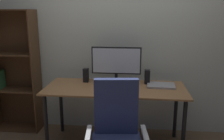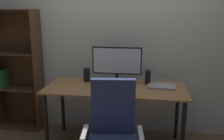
{
  "view_description": "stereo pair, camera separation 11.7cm",
  "coord_description": "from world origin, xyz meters",
  "px_view_note": "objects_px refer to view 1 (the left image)",
  "views": [
    {
      "loc": [
        0.23,
        -2.62,
        1.59
      ],
      "look_at": [
        -0.04,
        0.01,
        0.94
      ],
      "focal_mm": 38.25,
      "sensor_mm": 36.0,
      "label": 1
    },
    {
      "loc": [
        0.35,
        -2.61,
        1.59
      ],
      "look_at": [
        -0.04,
        0.01,
        0.94
      ],
      "focal_mm": 38.25,
      "sensor_mm": 36.0,
      "label": 2
    }
  ],
  "objects_px": {
    "desk": "(115,94)",
    "mouse": "(130,91)",
    "keyboard": "(111,90)",
    "laptop": "(161,85)",
    "speaker_right": "(147,77)",
    "monitor": "(116,62)",
    "speaker_left": "(86,75)",
    "coffee_mug": "(127,83)",
    "bookshelf": "(14,72)"
  },
  "relations": [
    {
      "from": "monitor",
      "to": "mouse",
      "type": "distance_m",
      "value": 0.46
    },
    {
      "from": "speaker_left",
      "to": "keyboard",
      "type": "bearing_deg",
      "value": -43.23
    },
    {
      "from": "desk",
      "to": "mouse",
      "type": "height_order",
      "value": "mouse"
    },
    {
      "from": "keyboard",
      "to": "mouse",
      "type": "relative_size",
      "value": 3.02
    },
    {
      "from": "mouse",
      "to": "speaker_left",
      "type": "relative_size",
      "value": 0.56
    },
    {
      "from": "monitor",
      "to": "keyboard",
      "type": "xyz_separation_m",
      "value": [
        -0.03,
        -0.34,
        -0.25
      ]
    },
    {
      "from": "monitor",
      "to": "mouse",
      "type": "height_order",
      "value": "monitor"
    },
    {
      "from": "desk",
      "to": "coffee_mug",
      "type": "bearing_deg",
      "value": -2.08
    },
    {
      "from": "speaker_left",
      "to": "bookshelf",
      "type": "xyz_separation_m",
      "value": [
        -1.02,
        0.15,
        -0.03
      ]
    },
    {
      "from": "keyboard",
      "to": "speaker_left",
      "type": "bearing_deg",
      "value": 138.59
    },
    {
      "from": "desk",
      "to": "laptop",
      "type": "bearing_deg",
      "value": 9.96
    },
    {
      "from": "coffee_mug",
      "to": "laptop",
      "type": "distance_m",
      "value": 0.41
    },
    {
      "from": "desk",
      "to": "monitor",
      "type": "distance_m",
      "value": 0.39
    },
    {
      "from": "desk",
      "to": "speaker_left",
      "type": "relative_size",
      "value": 9.53
    },
    {
      "from": "keyboard",
      "to": "laptop",
      "type": "distance_m",
      "value": 0.61
    },
    {
      "from": "laptop",
      "to": "speaker_right",
      "type": "bearing_deg",
      "value": 155.26
    },
    {
      "from": "monitor",
      "to": "bookshelf",
      "type": "relative_size",
      "value": 0.37
    },
    {
      "from": "speaker_left",
      "to": "bookshelf",
      "type": "relative_size",
      "value": 0.1
    },
    {
      "from": "desk",
      "to": "coffee_mug",
      "type": "height_order",
      "value": "coffee_mug"
    },
    {
      "from": "mouse",
      "to": "speaker_right",
      "type": "height_order",
      "value": "speaker_right"
    },
    {
      "from": "laptop",
      "to": "bookshelf",
      "type": "bearing_deg",
      "value": 177.2
    },
    {
      "from": "mouse",
      "to": "laptop",
      "type": "distance_m",
      "value": 0.43
    },
    {
      "from": "desk",
      "to": "laptop",
      "type": "xyz_separation_m",
      "value": [
        0.53,
        0.09,
        0.1
      ]
    },
    {
      "from": "keyboard",
      "to": "coffee_mug",
      "type": "xyz_separation_m",
      "value": [
        0.17,
        0.14,
        0.04
      ]
    },
    {
      "from": "keyboard",
      "to": "speaker_left",
      "type": "height_order",
      "value": "speaker_left"
    },
    {
      "from": "mouse",
      "to": "coffee_mug",
      "type": "height_order",
      "value": "coffee_mug"
    },
    {
      "from": "coffee_mug",
      "to": "speaker_right",
      "type": "xyz_separation_m",
      "value": [
        0.24,
        0.19,
        0.03
      ]
    },
    {
      "from": "laptop",
      "to": "bookshelf",
      "type": "relative_size",
      "value": 0.2
    },
    {
      "from": "desk",
      "to": "bookshelf",
      "type": "distance_m",
      "value": 1.44
    },
    {
      "from": "laptop",
      "to": "bookshelf",
      "type": "distance_m",
      "value": 1.94
    },
    {
      "from": "speaker_left",
      "to": "laptop",
      "type": "bearing_deg",
      "value": -5.5
    },
    {
      "from": "desk",
      "to": "speaker_left",
      "type": "distance_m",
      "value": 0.46
    },
    {
      "from": "keyboard",
      "to": "speaker_left",
      "type": "distance_m",
      "value": 0.49
    },
    {
      "from": "desk",
      "to": "speaker_left",
      "type": "height_order",
      "value": "speaker_left"
    },
    {
      "from": "monitor",
      "to": "coffee_mug",
      "type": "xyz_separation_m",
      "value": [
        0.14,
        -0.19,
        -0.2
      ]
    },
    {
      "from": "desk",
      "to": "speaker_right",
      "type": "relative_size",
      "value": 9.53
    },
    {
      "from": "bookshelf",
      "to": "laptop",
      "type": "bearing_deg",
      "value": -6.99
    },
    {
      "from": "keyboard",
      "to": "bookshelf",
      "type": "distance_m",
      "value": 1.45
    },
    {
      "from": "monitor",
      "to": "laptop",
      "type": "xyz_separation_m",
      "value": [
        0.54,
        -0.1,
        -0.24
      ]
    },
    {
      "from": "monitor",
      "to": "keyboard",
      "type": "relative_size",
      "value": 2.07
    },
    {
      "from": "laptop",
      "to": "speaker_left",
      "type": "height_order",
      "value": "speaker_left"
    },
    {
      "from": "speaker_left",
      "to": "bookshelf",
      "type": "distance_m",
      "value": 1.03
    },
    {
      "from": "desk",
      "to": "monitor",
      "type": "height_order",
      "value": "monitor"
    },
    {
      "from": "speaker_right",
      "to": "monitor",
      "type": "bearing_deg",
      "value": 178.8
    },
    {
      "from": "coffee_mug",
      "to": "keyboard",
      "type": "bearing_deg",
      "value": -139.34
    },
    {
      "from": "monitor",
      "to": "coffee_mug",
      "type": "height_order",
      "value": "monitor"
    },
    {
      "from": "monitor",
      "to": "bookshelf",
      "type": "xyz_separation_m",
      "value": [
        -1.39,
        0.14,
        -0.19
      ]
    },
    {
      "from": "keyboard",
      "to": "coffee_mug",
      "type": "distance_m",
      "value": 0.22
    },
    {
      "from": "speaker_right",
      "to": "bookshelf",
      "type": "bearing_deg",
      "value": 175.2
    },
    {
      "from": "keyboard",
      "to": "bookshelf",
      "type": "relative_size",
      "value": 0.18
    }
  ]
}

